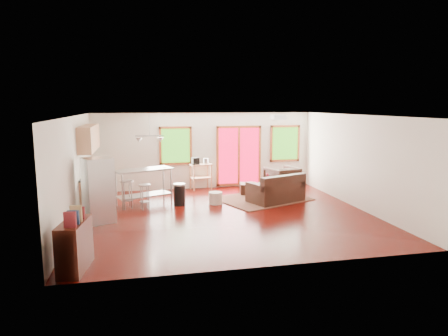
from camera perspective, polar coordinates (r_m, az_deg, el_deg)
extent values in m
cube|color=#350502|center=(10.62, 0.34, -6.71)|extent=(7.50, 7.00, 0.02)
cube|color=white|center=(10.22, 0.35, 7.57)|extent=(7.50, 7.00, 0.02)
cube|color=silver|center=(13.76, -2.77, 2.48)|extent=(7.50, 0.02, 2.60)
cube|color=silver|center=(10.23, -20.70, -0.40)|extent=(0.02, 7.00, 2.60)
cube|color=silver|center=(11.72, 18.61, 0.86)|extent=(0.02, 7.00, 2.60)
cube|color=silver|center=(7.01, 6.48, -4.01)|extent=(7.50, 0.02, 2.60)
cube|color=#214E0F|center=(13.56, -6.93, 3.18)|extent=(0.94, 0.02, 1.14)
cube|color=#974320|center=(13.51, -6.98, 5.75)|extent=(1.10, 0.05, 0.08)
cube|color=#974320|center=(13.64, -6.88, 0.63)|extent=(1.10, 0.05, 0.08)
cube|color=#974320|center=(13.53, -9.08, 3.12)|extent=(0.08, 0.05, 1.30)
cube|color=#974320|center=(13.62, -4.79, 3.24)|extent=(0.08, 0.05, 1.30)
cube|color=#A20724|center=(13.97, 2.13, 1.76)|extent=(1.44, 0.02, 1.94)
cube|color=#974320|center=(13.88, 2.15, 5.90)|extent=(1.60, 0.05, 0.08)
cube|color=#974320|center=(14.14, 2.11, -2.30)|extent=(1.60, 0.05, 0.08)
cube|color=#974320|center=(13.81, -0.93, 1.68)|extent=(0.08, 0.05, 2.10)
cube|color=#974320|center=(14.18, 5.11, 1.84)|extent=(0.08, 0.05, 2.10)
cube|color=#974320|center=(13.97, 2.13, 1.76)|extent=(0.08, 0.05, 1.94)
cube|color=#214E0F|center=(14.43, 8.71, 3.49)|extent=(0.94, 0.02, 1.14)
cube|color=#974320|center=(14.39, 8.77, 5.91)|extent=(1.10, 0.05, 0.08)
cube|color=#974320|center=(14.51, 8.65, 1.10)|extent=(1.10, 0.05, 0.08)
cube|color=#974320|center=(14.26, 6.79, 3.47)|extent=(0.08, 0.05, 1.30)
cube|color=#974320|center=(14.62, 10.59, 3.51)|extent=(0.08, 0.05, 1.30)
cube|color=#4F5C34|center=(12.34, 5.50, -4.39)|extent=(3.12, 2.79, 0.03)
cube|color=black|center=(12.02, 7.37, -3.77)|extent=(1.81, 1.42, 0.44)
cube|color=black|center=(11.68, 8.51, -2.04)|extent=(1.55, 0.78, 0.40)
cube|color=black|center=(11.53, 4.81, -2.72)|extent=(0.53, 0.91, 0.17)
cube|color=black|center=(12.41, 9.80, -1.97)|extent=(0.53, 0.91, 0.17)
cube|color=black|center=(11.78, 5.94, -2.58)|extent=(0.82, 0.78, 0.13)
cube|color=black|center=(12.23, 8.47, -2.20)|extent=(0.82, 0.78, 0.13)
cube|color=#35110A|center=(12.61, 6.54, -2.47)|extent=(1.03, 0.69, 0.04)
cube|color=#35110A|center=(12.29, 5.22, -3.67)|extent=(0.06, 0.06, 0.35)
cube|color=#35110A|center=(12.63, 8.62, -3.38)|extent=(0.06, 0.06, 0.35)
cube|color=#35110A|center=(12.67, 4.45, -3.27)|extent=(0.06, 0.06, 0.35)
cube|color=#35110A|center=(13.01, 7.76, -3.00)|extent=(0.06, 0.06, 0.35)
imported|color=black|center=(13.23, 8.24, -1.49)|extent=(1.14, 1.10, 0.95)
cube|color=black|center=(12.96, 3.50, -2.97)|extent=(0.61, 0.61, 0.36)
cylinder|color=beige|center=(11.69, -1.21, -4.31)|extent=(0.48, 0.48, 0.35)
imported|color=silver|center=(12.91, 6.24, -1.66)|extent=(0.22, 0.23, 0.17)
sphere|color=#B51831|center=(12.92, 6.29, -1.04)|extent=(0.08, 0.08, 0.06)
sphere|color=#B51831|center=(12.85, 6.21, -1.01)|extent=(0.08, 0.08, 0.06)
sphere|color=#B51831|center=(12.91, 6.15, -0.88)|extent=(0.08, 0.08, 0.06)
imported|color=maroon|center=(12.56, 7.97, -1.68)|extent=(0.23, 0.05, 0.31)
cube|color=tan|center=(12.00, -17.81, -3.04)|extent=(0.60, 2.20, 0.90)
cube|color=black|center=(11.91, -17.92, -0.83)|extent=(0.64, 2.24, 0.04)
cube|color=tan|center=(11.80, -18.74, 4.08)|extent=(0.36, 2.20, 0.70)
cylinder|color=#B7BABC|center=(11.40, -18.20, -0.71)|extent=(0.12, 0.12, 0.18)
cube|color=black|center=(12.29, -17.76, 0.03)|extent=(0.22, 0.18, 0.20)
cube|color=#B7BABC|center=(10.23, -17.51, -3.07)|extent=(0.84, 0.83, 1.60)
cube|color=gray|center=(10.33, -15.87, -2.88)|extent=(0.25, 0.54, 1.57)
cylinder|color=gray|center=(10.13, -15.43, -2.32)|extent=(0.03, 0.03, 1.07)
cylinder|color=gray|center=(10.49, -16.18, -1.96)|extent=(0.03, 0.03, 1.07)
cube|color=#B7BABC|center=(11.70, -11.42, -0.24)|extent=(1.77, 1.25, 0.04)
cube|color=gray|center=(11.84, -11.31, -3.81)|extent=(1.64, 1.13, 0.03)
cylinder|color=gray|center=(11.29, -14.29, -3.37)|extent=(0.06, 0.06, 1.00)
cylinder|color=gray|center=(11.89, -7.55, -2.55)|extent=(0.06, 0.06, 1.00)
cylinder|color=gray|center=(11.76, -15.17, -2.92)|extent=(0.06, 0.06, 1.00)
cylinder|color=gray|center=(12.33, -8.64, -2.16)|extent=(0.06, 0.06, 1.00)
imported|color=white|center=(11.83, -8.43, -0.10)|extent=(0.14, 0.12, 0.12)
cylinder|color=#B7BABC|center=(11.38, -13.76, -1.83)|extent=(0.47, 0.47, 0.04)
cylinder|color=gray|center=(11.58, -13.34, -3.65)|extent=(0.03, 0.03, 0.76)
cylinder|color=gray|center=(11.53, -14.32, -3.74)|extent=(0.03, 0.03, 0.76)
cylinder|color=gray|center=(11.33, -14.04, -3.95)|extent=(0.03, 0.03, 0.76)
cylinder|color=gray|center=(11.39, -13.05, -3.85)|extent=(0.03, 0.03, 0.76)
cylinder|color=gray|center=(11.49, -13.66, -4.44)|extent=(0.43, 0.43, 0.02)
cylinder|color=#B7BABC|center=(11.21, -11.30, -2.41)|extent=(0.40, 0.40, 0.04)
cylinder|color=gray|center=(11.39, -10.93, -4.02)|extent=(0.03, 0.03, 0.66)
cylinder|color=gray|center=(11.35, -11.80, -4.10)|extent=(0.03, 0.03, 0.66)
cylinder|color=gray|center=(11.18, -11.56, -4.29)|extent=(0.03, 0.03, 0.66)
cylinder|color=gray|center=(11.23, -10.68, -4.21)|extent=(0.03, 0.03, 0.66)
cylinder|color=gray|center=(11.31, -11.23, -4.73)|extent=(0.37, 0.37, 0.01)
cylinder|color=black|center=(11.58, -6.37, -3.87)|extent=(0.40, 0.40, 0.59)
cylinder|color=#B7BABC|center=(11.52, -6.40, -2.35)|extent=(0.41, 0.41, 0.05)
cube|color=tan|center=(13.55, -3.35, 0.49)|extent=(0.80, 0.59, 0.04)
cube|color=tan|center=(13.62, -3.33, -1.36)|extent=(0.75, 0.55, 0.03)
cube|color=tan|center=(13.34, -4.32, -1.50)|extent=(0.05, 0.05, 0.87)
cube|color=tan|center=(13.55, -1.83, -1.31)|extent=(0.05, 0.05, 0.87)
cube|color=tan|center=(13.69, -4.82, -1.23)|extent=(0.05, 0.05, 0.87)
cube|color=tan|center=(13.89, -2.38, -1.06)|extent=(0.05, 0.05, 0.87)
cube|color=black|center=(13.47, -4.10, 1.01)|extent=(0.26, 0.25, 0.23)
cylinder|color=#B7BABC|center=(13.59, -2.61, 1.02)|extent=(0.19, 0.19, 0.19)
cube|color=#35110A|center=(7.56, -20.54, -10.38)|extent=(0.52, 1.03, 0.88)
cube|color=maroon|center=(7.07, -21.14, -6.90)|extent=(0.20, 0.08, 0.26)
cube|color=navy|center=(7.23, -20.75, -6.63)|extent=(0.20, 0.08, 0.24)
cube|color=tan|center=(7.37, -20.39, -6.13)|extent=(0.20, 0.08, 0.28)
cube|color=maroon|center=(7.53, -20.02, -6.05)|extent=(0.20, 0.08, 0.22)
cube|color=white|center=(11.24, 7.75, 7.22)|extent=(0.35, 0.35, 0.12)
cylinder|color=gray|center=(11.50, -10.62, 6.04)|extent=(0.02, 0.02, 0.60)
cube|color=gray|center=(11.52, -10.58, 4.55)|extent=(0.80, 0.04, 0.03)
cone|color=#B7BABC|center=(11.53, -12.05, 3.91)|extent=(0.18, 0.18, 0.14)
cone|color=#B7BABC|center=(11.54, -9.07, 4.00)|extent=(0.18, 0.18, 0.14)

